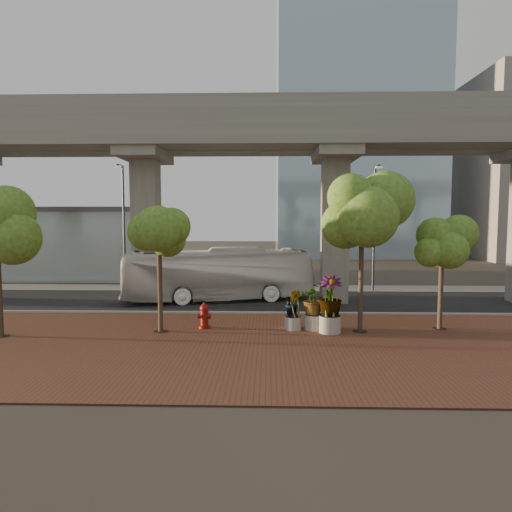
{
  "coord_description": "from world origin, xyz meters",
  "views": [
    {
      "loc": [
        1.85,
        -26.99,
        5.35
      ],
      "look_at": [
        1.07,
        0.5,
        3.07
      ],
      "focal_mm": 32.0,
      "sensor_mm": 36.0,
      "label": 1
    }
  ],
  "objects": [
    {
      "name": "transit_viaduct",
      "position": [
        0.0,
        2.0,
        7.29
      ],
      "size": [
        72.0,
        5.6,
        12.4
      ],
      "color": "gray",
      "rests_on": "ground"
    },
    {
      "name": "ground",
      "position": [
        0.0,
        0.0,
        0.0
      ],
      "size": [
        160.0,
        160.0,
        0.0
      ],
      "primitive_type": "plane",
      "color": "#343026",
      "rests_on": "ground"
    },
    {
      "name": "brick_plaza",
      "position": [
        0.0,
        -8.0,
        0.03
      ],
      "size": [
        70.0,
        13.0,
        0.06
      ],
      "primitive_type": "cube",
      "color": "brown",
      "rests_on": "ground"
    },
    {
      "name": "fire_hydrant",
      "position": [
        -1.26,
        -5.42,
        0.66
      ],
      "size": [
        0.62,
        0.56,
        1.24
      ],
      "color": "maroon",
      "rests_on": "ground"
    },
    {
      "name": "planter_right",
      "position": [
        4.69,
        -6.11,
        1.67
      ],
      "size": [
        2.48,
        2.48,
        2.65
      ],
      "color": "gray",
      "rests_on": "ground"
    },
    {
      "name": "station_pavilion",
      "position": [
        -20.0,
        16.0,
        3.22
      ],
      "size": [
        23.0,
        13.0,
        6.3
      ],
      "color": "silver",
      "rests_on": "ground"
    },
    {
      "name": "far_sidewalk",
      "position": [
        0.0,
        7.5,
        0.03
      ],
      "size": [
        90.0,
        3.0,
        0.06
      ],
      "primitive_type": "cube",
      "color": "gray",
      "rests_on": "ground"
    },
    {
      "name": "streetlamp_east",
      "position": [
        9.5,
        6.33,
        5.28
      ],
      "size": [
        0.45,
        1.31,
        9.05
      ],
      "color": "#2A2A2E",
      "rests_on": "ground"
    },
    {
      "name": "street_tree_far_east",
      "position": [
        10.05,
        -5.22,
        3.97
      ],
      "size": [
        3.02,
        3.02,
        5.31
      ],
      "color": "#4B3C2B",
      "rests_on": "ground"
    },
    {
      "name": "curb_strip",
      "position": [
        0.0,
        -2.0,
        0.08
      ],
      "size": [
        70.0,
        0.25,
        0.16
      ],
      "primitive_type": "cube",
      "color": "gray",
      "rests_on": "ground"
    },
    {
      "name": "street_tree_near_east",
      "position": [
        6.12,
        -5.86,
        5.35
      ],
      "size": [
        4.27,
        4.27,
        7.25
      ],
      "color": "#4B3C2B",
      "rests_on": "ground"
    },
    {
      "name": "planter_left",
      "position": [
        3.0,
        -5.54,
        1.24
      ],
      "size": [
        1.76,
        1.76,
        1.94
      ],
      "color": "#ACA99C",
      "rests_on": "ground"
    },
    {
      "name": "transit_bus",
      "position": [
        -1.42,
        2.19,
        1.7
      ],
      "size": [
        12.53,
        5.48,
        3.4
      ],
      "primitive_type": "imported",
      "rotation": [
        0.0,
        0.0,
        1.79
      ],
      "color": "white",
      "rests_on": "ground"
    },
    {
      "name": "streetlamp_west",
      "position": [
        -9.17,
        7.27,
        5.4
      ],
      "size": [
        0.46,
        1.34,
        9.26
      ],
      "color": "#2C2C30",
      "rests_on": "ground"
    },
    {
      "name": "asphalt_road",
      "position": [
        0.0,
        2.0,
        0.02
      ],
      "size": [
        90.0,
        8.0,
        0.04
      ],
      "primitive_type": "cube",
      "color": "black",
      "rests_on": "ground"
    },
    {
      "name": "planter_front",
      "position": [
        4.0,
        -5.56,
        1.43
      ],
      "size": [
        2.05,
        2.05,
        2.25
      ],
      "color": "#A3A094",
      "rests_on": "ground"
    },
    {
      "name": "street_tree_near_west",
      "position": [
        -3.22,
        -6.13,
        4.56
      ],
      "size": [
        3.15,
        3.15,
        5.96
      ],
      "color": "#4B3C2B",
      "rests_on": "ground"
    }
  ]
}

